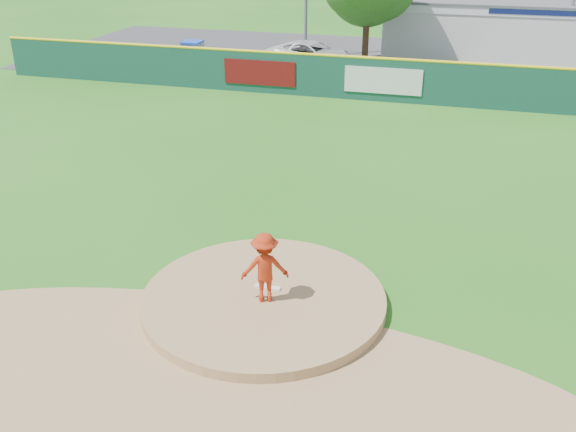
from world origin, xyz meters
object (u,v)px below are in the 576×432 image
(pitcher, at_px, (265,268))
(playground_slide, at_px, (192,56))
(van, at_px, (312,55))
(pool_building_grp, at_px, (511,25))

(pitcher, xyz_separation_m, playground_slide, (-11.26, 21.87, -0.24))
(van, relative_size, pool_building_grp, 0.34)
(pitcher, bearing_deg, van, -99.06)
(pool_building_grp, bearing_deg, pitcher, -100.41)
(pitcher, xyz_separation_m, pool_building_grp, (5.91, 32.16, 0.61))
(playground_slide, bearing_deg, pitcher, -62.76)
(pool_building_grp, distance_m, playground_slide, 20.03)
(van, bearing_deg, pitcher, -154.31)
(pitcher, height_order, pool_building_grp, pool_building_grp)
(pitcher, distance_m, playground_slide, 24.60)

